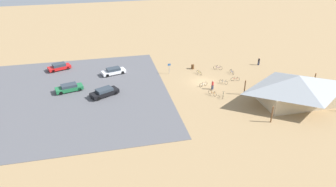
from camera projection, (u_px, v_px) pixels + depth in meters
ground at (202, 82)px, 57.52m from camera, size 160.00×160.00×0.00m
parking_lot_asphalt at (48, 98)px, 52.03m from camera, size 40.10×33.30×0.05m
bike_pavilion at (297, 87)px, 49.33m from camera, size 13.82×9.46×4.80m
trash_bin at (193, 67)px, 62.98m from camera, size 0.60×0.60×0.90m
lot_sign at (169, 67)px, 60.34m from camera, size 0.56×0.08×2.20m
bicycle_white_by_bin at (203, 84)px, 55.81m from camera, size 1.69×0.68×0.84m
bicycle_purple_mid_cluster at (218, 68)px, 62.69m from camera, size 1.58×0.96×0.88m
bicycle_teal_trailside at (223, 95)px, 52.08m from camera, size 0.81×1.68×0.85m
bicycle_silver_edge_south at (223, 82)px, 56.76m from camera, size 1.26×1.21×0.80m
bicycle_yellow_edge_north at (199, 73)px, 60.60m from camera, size 0.64×1.53×0.74m
bicycle_blue_lone_west at (232, 72)px, 60.92m from camera, size 0.48×1.71×0.75m
bicycle_red_lone_east at (235, 79)px, 57.91m from camera, size 1.59×0.55×0.80m
bicycle_orange_back_row at (212, 93)px, 52.76m from camera, size 0.92×1.59×0.87m
car_black_inner_stall at (104, 92)px, 52.34m from camera, size 5.07×3.76×1.35m
car_white_end_stall at (114, 71)px, 60.37m from camera, size 4.83×2.86×1.30m
car_green_near_entry at (69, 88)px, 53.88m from camera, size 4.90×2.84×1.30m
car_red_far_end at (59, 67)px, 62.30m from camera, size 4.69×3.26×1.34m
visitor_at_bikes at (259, 61)px, 64.64m from camera, size 0.36×0.36×1.62m
visitor_near_lot at (213, 85)px, 54.55m from camera, size 0.40×0.37×1.66m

